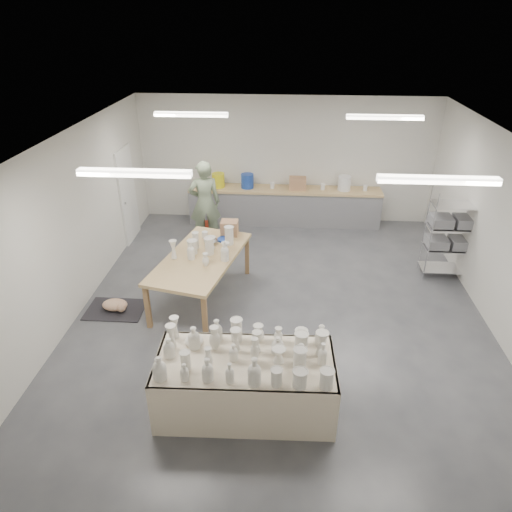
# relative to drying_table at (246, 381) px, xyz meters

# --- Properties ---
(room) EXTENTS (8.00, 8.02, 3.00)m
(room) POSITION_rel_drying_table_xyz_m (0.29, 2.40, 1.61)
(room) COLOR #424449
(room) RESTS_ON ground
(back_counter) EXTENTS (4.60, 0.60, 1.24)m
(back_counter) POSITION_rel_drying_table_xyz_m (0.39, 6.00, 0.04)
(back_counter) COLOR tan
(back_counter) RESTS_ON ground
(wire_shelf) EXTENTS (0.88, 0.48, 1.80)m
(wire_shelf) POSITION_rel_drying_table_xyz_m (3.60, 3.72, 0.47)
(wire_shelf) COLOR silver
(wire_shelf) RESTS_ON ground
(drying_table) EXTENTS (2.31, 1.15, 1.17)m
(drying_table) POSITION_rel_drying_table_xyz_m (0.00, 0.00, 0.00)
(drying_table) COLOR olive
(drying_table) RESTS_ON ground
(work_table) EXTENTS (1.64, 2.50, 1.21)m
(work_table) POSITION_rel_drying_table_xyz_m (-0.96, 2.68, 0.41)
(work_table) COLOR tan
(work_table) RESTS_ON ground
(rug) EXTENTS (1.00, 0.70, 0.02)m
(rug) POSITION_rel_drying_table_xyz_m (-2.50, 2.04, -0.44)
(rug) COLOR black
(rug) RESTS_ON ground
(cat) EXTENTS (0.51, 0.41, 0.19)m
(cat) POSITION_rel_drying_table_xyz_m (-2.48, 2.03, -0.33)
(cat) COLOR white
(cat) RESTS_ON rug
(potter) EXTENTS (0.78, 0.61, 1.89)m
(potter) POSITION_rel_drying_table_xyz_m (-1.34, 4.83, 0.50)
(potter) COLOR gray
(potter) RESTS_ON ground
(red_stool) EXTENTS (0.39, 0.39, 0.34)m
(red_stool) POSITION_rel_drying_table_xyz_m (-1.34, 5.10, -0.15)
(red_stool) COLOR #B53019
(red_stool) RESTS_ON ground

